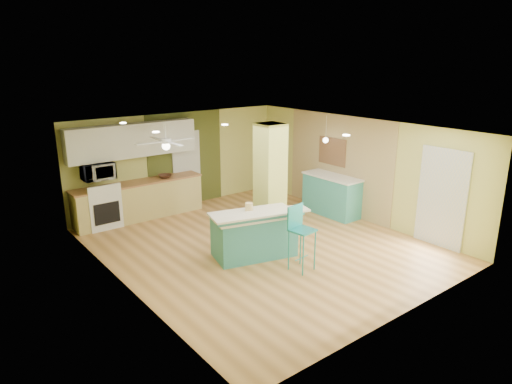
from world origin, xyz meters
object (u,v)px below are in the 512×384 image
peninsula (254,234)px  side_counter (332,195)px  bar_stool (299,227)px  fruit_bowl (165,176)px  canister (249,207)px

peninsula → side_counter: peninsula is taller
bar_stool → fruit_bowl: bar_stool is taller
peninsula → canister: 0.55m
bar_stool → side_counter: 3.38m
side_counter → bar_stool: bearing=-147.6°
canister → fruit_bowl: bearing=93.7°
peninsula → fruit_bowl: size_ratio=5.90×
bar_stool → side_counter: bearing=25.3°
fruit_bowl → canister: 3.25m
fruit_bowl → side_counter: bearing=-38.8°
side_counter → fruit_bowl: size_ratio=4.64×
side_counter → canister: (-3.09, -0.59, 0.46)m
fruit_bowl → bar_stool: bearing=-84.0°
bar_stool → canister: 1.24m
fruit_bowl → canister: bearing=-86.3°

